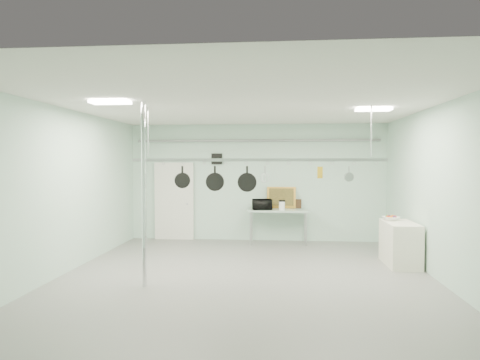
# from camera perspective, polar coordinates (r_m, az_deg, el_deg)

# --- Properties ---
(floor) EXTENTS (8.00, 8.00, 0.00)m
(floor) POSITION_cam_1_polar(r_m,az_deg,el_deg) (8.07, 0.68, -13.11)
(floor) COLOR gray
(floor) RESTS_ON ground
(ceiling) EXTENTS (7.00, 8.00, 0.02)m
(ceiling) POSITION_cam_1_polar(r_m,az_deg,el_deg) (7.85, 0.69, 9.95)
(ceiling) COLOR silver
(ceiling) RESTS_ON back_wall
(back_wall) EXTENTS (7.00, 0.02, 3.20)m
(back_wall) POSITION_cam_1_polar(r_m,az_deg,el_deg) (11.78, 2.22, -0.33)
(back_wall) COLOR silver
(back_wall) RESTS_ON floor
(right_wall) EXTENTS (0.02, 8.00, 3.20)m
(right_wall) POSITION_cam_1_polar(r_m,az_deg,el_deg) (8.29, 25.51, -1.69)
(right_wall) COLOR silver
(right_wall) RESTS_ON floor
(door) EXTENTS (1.10, 0.10, 2.20)m
(door) POSITION_cam_1_polar(r_m,az_deg,el_deg) (12.10, -8.75, -2.90)
(door) COLOR silver
(door) RESTS_ON floor
(wall_vent) EXTENTS (0.30, 0.04, 0.30)m
(wall_vent) POSITION_cam_1_polar(r_m,az_deg,el_deg) (11.85, -3.11, 2.83)
(wall_vent) COLOR black
(wall_vent) RESTS_ON back_wall
(conduit_pipe) EXTENTS (6.60, 0.07, 0.07)m
(conduit_pipe) POSITION_cam_1_polar(r_m,az_deg,el_deg) (11.69, 2.20, 5.29)
(conduit_pipe) COLOR gray
(conduit_pipe) RESTS_ON back_wall
(chrome_pole) EXTENTS (0.08, 0.08, 3.20)m
(chrome_pole) POSITION_cam_1_polar(r_m,az_deg,el_deg) (7.54, -12.68, -1.90)
(chrome_pole) COLOR silver
(chrome_pole) RESTS_ON floor
(prep_table) EXTENTS (1.60, 0.70, 0.91)m
(prep_table) POSITION_cam_1_polar(r_m,az_deg,el_deg) (11.43, 5.12, -4.28)
(prep_table) COLOR #9EBBAD
(prep_table) RESTS_ON floor
(side_cabinet) EXTENTS (0.60, 1.20, 0.90)m
(side_cabinet) POSITION_cam_1_polar(r_m,az_deg,el_deg) (9.65, 20.56, -7.95)
(side_cabinet) COLOR white
(side_cabinet) RESTS_ON floor
(pot_rack) EXTENTS (4.80, 0.06, 1.00)m
(pot_rack) POSITION_cam_1_polar(r_m,az_deg,el_deg) (8.07, 2.27, 2.90)
(pot_rack) COLOR #B7B7BC
(pot_rack) RESTS_ON ceiling
(light_panel_left) EXTENTS (0.65, 0.30, 0.05)m
(light_panel_left) POSITION_cam_1_polar(r_m,az_deg,el_deg) (7.57, -16.92, 9.91)
(light_panel_left) COLOR white
(light_panel_left) RESTS_ON ceiling
(light_panel_right) EXTENTS (0.65, 0.30, 0.05)m
(light_panel_right) POSITION_cam_1_polar(r_m,az_deg,el_deg) (8.60, 17.37, 8.98)
(light_panel_right) COLOR white
(light_panel_right) RESTS_ON ceiling
(microwave) EXTENTS (0.55, 0.42, 0.28)m
(microwave) POSITION_cam_1_polar(r_m,az_deg,el_deg) (11.32, 2.97, -3.27)
(microwave) COLOR black
(microwave) RESTS_ON prep_table
(coffee_canister) EXTENTS (0.17, 0.17, 0.22)m
(coffee_canister) POSITION_cam_1_polar(r_m,az_deg,el_deg) (11.25, 5.62, -3.44)
(coffee_canister) COLOR white
(coffee_canister) RESTS_ON prep_table
(painting_large) EXTENTS (0.78, 0.16, 0.58)m
(painting_large) POSITION_cam_1_polar(r_m,az_deg,el_deg) (11.70, 5.53, -2.35)
(painting_large) COLOR #C28B34
(painting_large) RESTS_ON prep_table
(painting_small) EXTENTS (0.30, 0.10, 0.25)m
(painting_small) POSITION_cam_1_polar(r_m,az_deg,el_deg) (11.72, 7.46, -3.16)
(painting_small) COLOR #342112
(painting_small) RESTS_ON prep_table
(fruit_bowl) EXTENTS (0.45, 0.45, 0.08)m
(fruit_bowl) POSITION_cam_1_polar(r_m,az_deg,el_deg) (9.83, 19.48, -4.85)
(fruit_bowl) COLOR white
(fruit_bowl) RESTS_ON side_cabinet
(skillet_left) EXTENTS (0.30, 0.16, 0.41)m
(skillet_left) POSITION_cam_1_polar(r_m,az_deg,el_deg) (8.27, -7.69, 0.44)
(skillet_left) COLOR black
(skillet_left) RESTS_ON pot_rack
(skillet_mid) EXTENTS (0.35, 0.07, 0.47)m
(skillet_mid) POSITION_cam_1_polar(r_m,az_deg,el_deg) (8.15, -3.37, 0.22)
(skillet_mid) COLOR black
(skillet_mid) RESTS_ON pot_rack
(skillet_right) EXTENTS (0.36, 0.07, 0.49)m
(skillet_right) POSITION_cam_1_polar(r_m,az_deg,el_deg) (8.08, 0.95, 0.13)
(skillet_right) COLOR black
(skillet_right) RESTS_ON pot_rack
(whisk) EXTENTS (0.23, 0.23, 0.32)m
(whisk) POSITION_cam_1_polar(r_m,az_deg,el_deg) (8.06, 3.37, 0.73)
(whisk) COLOR #B1B0B5
(whisk) RESTS_ON pot_rack
(grater) EXTENTS (0.10, 0.06, 0.24)m
(grater) POSITION_cam_1_polar(r_m,az_deg,el_deg) (8.09, 10.62, 1.00)
(grater) COLOR gold
(grater) RESTS_ON pot_rack
(saucepan) EXTENTS (0.19, 0.15, 0.29)m
(saucepan) POSITION_cam_1_polar(r_m,az_deg,el_deg) (8.16, 14.32, 0.79)
(saucepan) COLOR #B7B6BB
(saucepan) RESTS_ON pot_rack
(fruit_cluster) EXTENTS (0.24, 0.24, 0.09)m
(fruit_cluster) POSITION_cam_1_polar(r_m,az_deg,el_deg) (9.83, 19.48, -4.62)
(fruit_cluster) COLOR #AD270F
(fruit_cluster) RESTS_ON fruit_bowl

